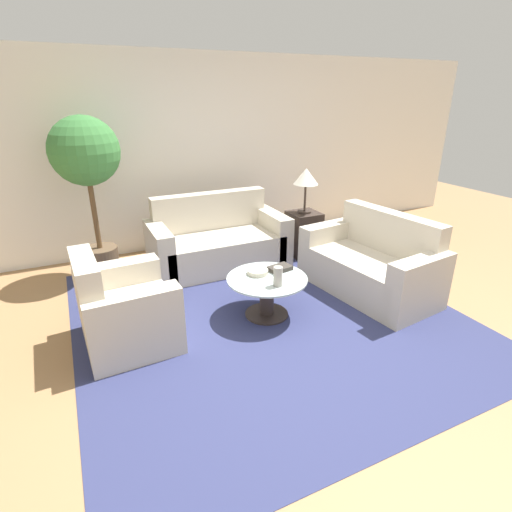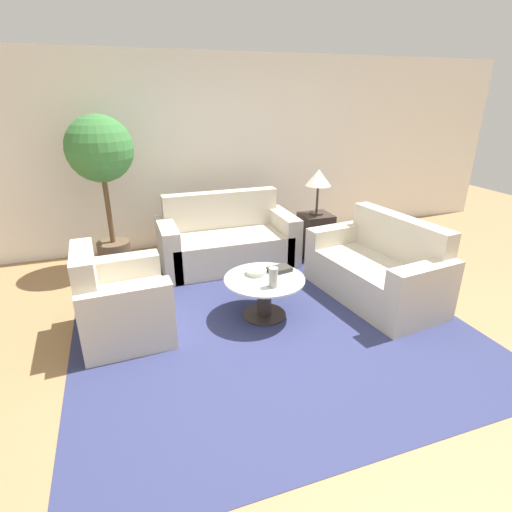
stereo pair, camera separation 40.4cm
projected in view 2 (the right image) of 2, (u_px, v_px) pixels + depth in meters
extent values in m
plane|color=#9E754C|center=(279.00, 352.00, 3.46)|extent=(14.00, 14.00, 0.00)
cube|color=white|center=(200.00, 153.00, 5.58)|extent=(10.00, 0.06, 2.60)
cube|color=navy|center=(264.00, 315.00, 4.03)|extent=(3.62, 3.71, 0.01)
cube|color=beige|center=(228.00, 250.00, 5.14)|extent=(1.51, 0.83, 0.42)
cube|color=beige|center=(221.00, 225.00, 5.33)|extent=(1.51, 0.18, 0.90)
cube|color=beige|center=(169.00, 249.00, 4.87)|extent=(0.20, 0.83, 0.63)
cube|color=beige|center=(283.00, 236.00, 5.33)|extent=(0.20, 0.83, 0.63)
cube|color=beige|center=(126.00, 312.00, 3.67)|extent=(0.79, 0.72, 0.42)
cube|color=beige|center=(89.00, 297.00, 3.48)|extent=(0.21, 0.69, 0.86)
cube|color=beige|center=(128.00, 321.00, 3.33)|extent=(0.77, 0.24, 0.63)
cube|color=beige|center=(122.00, 287.00, 3.92)|extent=(0.77, 0.24, 0.63)
cube|color=beige|center=(373.00, 279.00, 4.32)|extent=(0.94, 1.39, 0.42)
cube|color=beige|center=(396.00, 255.00, 4.35)|extent=(0.34, 1.31, 0.88)
cube|color=beige|center=(337.00, 251.00, 4.82)|extent=(0.80, 0.30, 0.63)
cube|color=beige|center=(421.00, 296.00, 3.74)|extent=(0.80, 0.30, 0.63)
cylinder|color=#332823|center=(264.00, 314.00, 4.03)|extent=(0.44, 0.44, 0.02)
cylinder|color=#332823|center=(264.00, 298.00, 3.96)|extent=(0.14, 0.14, 0.40)
cylinder|color=#B2C6C6|center=(264.00, 279.00, 3.88)|extent=(0.79, 0.79, 0.02)
cube|color=#332823|center=(315.00, 235.00, 5.38)|extent=(0.39, 0.39, 0.60)
cylinder|color=#332823|center=(316.00, 213.00, 5.26)|extent=(0.18, 0.18, 0.02)
cylinder|color=#332823|center=(317.00, 199.00, 5.19)|extent=(0.03, 0.03, 0.36)
cone|color=white|center=(318.00, 177.00, 5.09)|extent=(0.32, 0.32, 0.21)
cylinder|color=brown|center=(115.00, 255.00, 5.07)|extent=(0.40, 0.40, 0.35)
cylinder|color=brown|center=(108.00, 206.00, 4.83)|extent=(0.06, 0.06, 0.93)
sphere|color=#387538|center=(100.00, 149.00, 4.58)|extent=(0.77, 0.77, 0.77)
cylinder|color=#9E998E|center=(273.00, 277.00, 3.67)|extent=(0.09, 0.09, 0.19)
cylinder|color=beige|center=(256.00, 272.00, 3.95)|extent=(0.21, 0.21, 0.05)
cube|color=#38332D|center=(279.00, 269.00, 4.01)|extent=(0.25, 0.19, 0.05)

